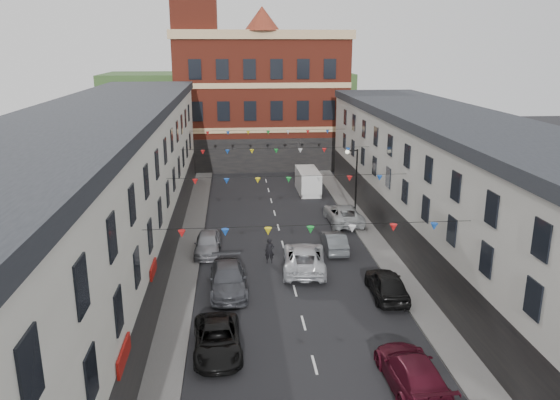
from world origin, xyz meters
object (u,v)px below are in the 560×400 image
object	(u,v)px
car_left_c	(217,340)
white_van	(308,181)
street_lamp	(354,174)
car_right_d	(387,284)
car_left_d	(228,279)
car_left_e	(208,243)
moving_car	(304,258)
car_right_c	(412,372)
pedestrian	(270,251)
car_right_e	(334,242)
car_right_f	(343,214)

from	to	relation	value
car_left_c	white_van	distance (m)	30.59
street_lamp	car_right_d	distance (m)	15.62
car_left_d	car_right_d	xyz separation A→B (m)	(9.34, -1.60, 0.02)
car_left_e	moving_car	size ratio (longest dim) A/B	0.75
car_left_c	car_left_e	distance (m)	13.24
street_lamp	car_right_c	xyz separation A→B (m)	(-2.62, -24.14, -3.12)
car_left_c	moving_car	bearing A→B (deg)	57.66
pedestrian	moving_car	bearing A→B (deg)	-28.78
car_right_e	pedestrian	bearing A→B (deg)	22.75
street_lamp	car_right_e	distance (m)	8.71
car_left_d	white_van	size ratio (longest dim) A/B	1.04
car_left_c	moving_car	world-z (taller)	moving_car
car_left_d	pedestrian	size ratio (longest dim) A/B	3.09
white_van	car_left_c	bearing A→B (deg)	-106.62
car_left_c	car_left_d	bearing A→B (deg)	83.08
car_left_e	car_left_d	bearing A→B (deg)	-75.63
white_van	pedestrian	distance (m)	19.06
car_right_f	car_left_d	bearing A→B (deg)	51.08
car_left_e	car_right_d	world-z (taller)	car_right_d
car_right_f	white_van	size ratio (longest dim) A/B	1.09
car_left_d	moving_car	bearing A→B (deg)	27.41
car_left_d	car_left_e	world-z (taller)	car_left_d
car_right_e	moving_car	world-z (taller)	moving_car
car_left_c	car_right_d	xyz separation A→B (m)	(9.82, 5.24, 0.12)
car_left_d	car_right_f	bearing A→B (deg)	49.90
car_left_e	car_right_c	world-z (taller)	car_right_c
street_lamp	car_left_e	xyz separation A→B (m)	(-12.05, -7.29, -3.15)
car_left_d	moving_car	size ratio (longest dim) A/B	0.91
car_left_c	street_lamp	bearing A→B (deg)	58.78
street_lamp	moving_car	bearing A→B (deg)	-117.35
moving_car	car_right_f	bearing A→B (deg)	-109.48
car_left_c	car_right_f	bearing A→B (deg)	59.57
car_right_d	car_left_d	bearing A→B (deg)	-8.12
car_left_d	car_right_e	distance (m)	9.78
car_right_c	white_van	bearing A→B (deg)	-91.66
car_left_c	white_van	world-z (taller)	white_van
car_right_d	car_right_f	size ratio (longest dim) A/B	0.83
car_right_e	car_right_f	xyz separation A→B (m)	(1.90, 6.23, 0.09)
car_right_c	pedestrian	distance (m)	15.56
street_lamp	pedestrian	bearing A→B (deg)	-129.42
car_left_d	moving_car	xyz separation A→B (m)	(5.01, 2.87, 0.04)
car_right_d	car_right_e	distance (m)	7.90
moving_car	pedestrian	bearing A→B (deg)	-25.17
street_lamp	moving_car	world-z (taller)	street_lamp
car_right_f	pedestrian	world-z (taller)	pedestrian
car_right_f	pedestrian	bearing A→B (deg)	49.22
car_left_d	car_left_e	distance (m)	6.53
car_right_c	car_right_f	xyz separation A→B (m)	(1.57, 22.82, 0.00)
car_left_e	car_right_e	xyz separation A→B (m)	(9.10, -0.25, -0.06)
street_lamp	car_left_c	world-z (taller)	street_lamp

